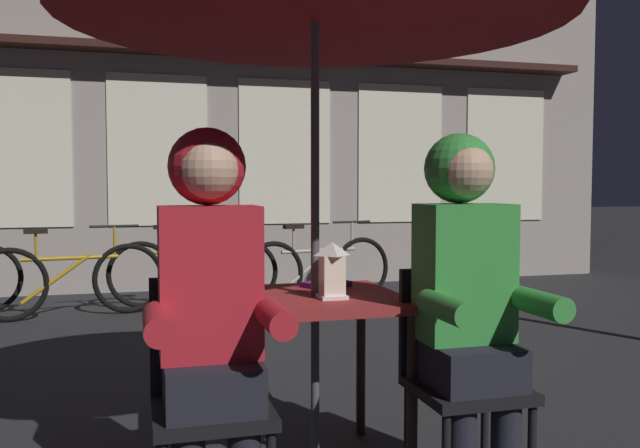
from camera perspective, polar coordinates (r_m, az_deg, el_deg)
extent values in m
cube|color=maroon|center=(2.82, -0.42, -6.44)|extent=(0.72, 0.72, 0.04)
cylinder|color=#2D2319|center=(2.56, -5.55, -16.08)|extent=(0.04, 0.04, 0.70)
cylinder|color=#2D2319|center=(2.72, 7.87, -14.86)|extent=(0.04, 0.04, 0.70)
cylinder|color=#2D2319|center=(3.14, -7.52, -12.39)|extent=(0.04, 0.04, 0.70)
cylinder|color=#2D2319|center=(3.28, 3.51, -11.69)|extent=(0.04, 0.04, 0.70)
cylinder|color=#4C4C51|center=(2.78, -0.43, 1.77)|extent=(0.04, 0.04, 2.25)
cube|color=white|center=(2.73, 1.04, -6.21)|extent=(0.11, 0.11, 0.02)
cube|color=white|center=(2.72, 1.04, -4.38)|extent=(0.09, 0.09, 0.16)
pyramid|color=white|center=(2.71, 1.04, -2.12)|extent=(0.11, 0.11, 0.06)
cube|color=black|center=(2.39, -9.19, -15.55)|extent=(0.40, 0.40, 0.04)
cube|color=black|center=(2.50, -9.70, -9.19)|extent=(0.40, 0.03, 0.42)
cube|color=black|center=(2.66, 12.49, -13.60)|extent=(0.40, 0.40, 0.04)
cylinder|color=black|center=(2.95, 13.87, -16.51)|extent=(0.03, 0.03, 0.41)
cylinder|color=black|center=(2.81, 7.51, -17.48)|extent=(0.03, 0.03, 0.41)
cube|color=black|center=(2.76, 10.74, -8.02)|extent=(0.40, 0.03, 0.42)
cube|color=black|center=(2.36, -9.21, -13.24)|extent=(0.32, 0.36, 0.16)
cube|color=red|center=(2.32, -9.40, -4.89)|extent=(0.34, 0.22, 0.52)
cylinder|color=red|center=(2.15, -3.93, -7.95)|extent=(0.09, 0.30, 0.09)
cylinder|color=red|center=(2.11, -13.66, -8.25)|extent=(0.09, 0.30, 0.09)
sphere|color=tan|center=(2.30, -9.49, 4.65)|extent=(0.21, 0.21, 0.21)
sphere|color=red|center=(2.35, -9.61, 4.86)|extent=(0.27, 0.27, 0.27)
cube|color=black|center=(2.63, 12.51, -11.51)|extent=(0.32, 0.36, 0.16)
cube|color=#338C38|center=(2.60, 12.19, -4.05)|extent=(0.34, 0.22, 0.52)
cylinder|color=#338C38|center=(2.52, 18.16, -6.45)|extent=(0.09, 0.30, 0.09)
cylinder|color=#338C38|center=(2.34, 10.74, -7.07)|extent=(0.09, 0.30, 0.09)
sphere|color=tan|center=(2.58, 12.30, 4.46)|extent=(0.21, 0.21, 0.21)
sphere|color=#338C38|center=(2.63, 11.79, 4.67)|extent=(0.27, 0.27, 0.27)
cube|color=#9E9389|center=(8.36, -8.62, 16.38)|extent=(10.00, 0.60, 6.20)
cube|color=#EAE5C6|center=(7.88, -24.42, 5.90)|extent=(1.10, 0.02, 1.70)
cube|color=#EAE5C6|center=(7.79, -13.65, 6.14)|extent=(1.10, 0.02, 1.70)
cube|color=#EAE5C6|center=(7.97, -2.99, 6.16)|extent=(1.10, 0.02, 1.70)
cube|color=#EAE5C6|center=(8.41, 6.87, 5.99)|extent=(1.10, 0.02, 1.70)
cube|color=#EAE5C6|center=(9.06, 15.53, 5.69)|extent=(1.10, 0.02, 1.70)
cube|color=#331914|center=(7.84, -8.20, 14.28)|extent=(9.00, 0.36, 0.08)
torus|color=black|center=(6.54, -16.02, -4.48)|extent=(0.66, 0.15, 0.66)
torus|color=black|center=(6.49, -25.01, -4.73)|extent=(0.66, 0.15, 0.66)
cylinder|color=#B78419|center=(6.47, -20.53, -2.74)|extent=(0.83, 0.16, 0.04)
cylinder|color=#B78419|center=(6.49, -21.58, -4.36)|extent=(0.60, 0.12, 0.44)
cylinder|color=#B78419|center=(6.45, -23.09, -1.74)|extent=(0.02, 0.02, 0.24)
cube|color=black|center=(6.44, -23.11, -0.59)|extent=(0.21, 0.11, 0.04)
cylinder|color=#B78419|center=(6.49, -17.14, -1.41)|extent=(0.02, 0.02, 0.28)
cylinder|color=black|center=(6.48, -17.16, -0.18)|extent=(0.44, 0.09, 0.02)
torus|color=black|center=(6.79, -6.39, -4.10)|extent=(0.66, 0.09, 0.66)
torus|color=black|center=(6.78, -15.03, -4.20)|extent=(0.66, 0.09, 0.66)
cylinder|color=#B78419|center=(6.74, -10.73, -2.35)|extent=(0.84, 0.09, 0.04)
cylinder|color=#B78419|center=(6.76, -11.75, -3.90)|extent=(0.61, 0.08, 0.44)
cylinder|color=#B78419|center=(6.73, -13.17, -1.36)|extent=(0.02, 0.02, 0.24)
cube|color=black|center=(6.72, -13.18, -0.26)|extent=(0.20, 0.09, 0.04)
cylinder|color=#B78419|center=(6.74, -7.44, -1.13)|extent=(0.02, 0.02, 0.28)
cylinder|color=black|center=(6.73, -7.45, 0.06)|extent=(0.44, 0.05, 0.02)
torus|color=black|center=(7.05, 3.57, -3.81)|extent=(0.65, 0.20, 0.66)
torus|color=black|center=(6.57, -4.03, -4.33)|extent=(0.65, 0.20, 0.66)
cylinder|color=#ADA89E|center=(6.77, -0.10, -2.27)|extent=(0.82, 0.22, 0.04)
cylinder|color=#ADA89E|center=(6.73, -1.02, -3.86)|extent=(0.60, 0.17, 0.44)
cylinder|color=#ADA89E|center=(6.63, -2.27, -1.35)|extent=(0.02, 0.02, 0.24)
cube|color=black|center=(6.62, -2.27, -0.23)|extent=(0.21, 0.12, 0.04)
cylinder|color=#ADA89E|center=(6.95, 2.72, -0.97)|extent=(0.02, 0.02, 0.28)
cylinder|color=black|center=(6.94, 2.72, 0.18)|extent=(0.43, 0.12, 0.02)
cube|color=#661E7A|center=(3.04, 0.52, -5.15)|extent=(0.24, 0.22, 0.02)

